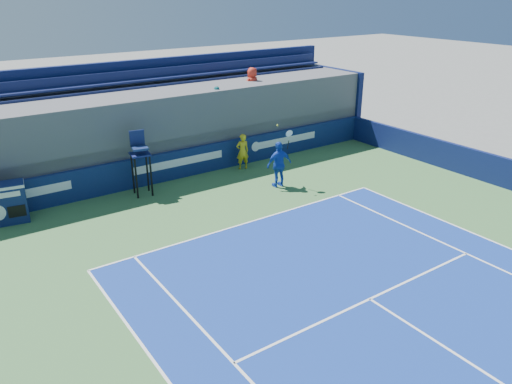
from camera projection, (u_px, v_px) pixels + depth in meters
ball_person at (243, 152)px, 21.58m from camera, size 0.64×0.48×1.57m
back_hoarding at (179, 164)px, 20.63m from camera, size 20.40×0.21×1.20m
match_clock at (5, 202)px, 16.62m from camera, size 1.42×0.92×1.40m
umpire_chair at (140, 156)px, 18.62m from camera, size 0.80×0.80×2.48m
tennis_player at (279, 164)px, 19.59m from camera, size 1.12×0.56×2.57m
stadium_seating at (155, 125)px, 21.69m from camera, size 21.00×4.05×4.40m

